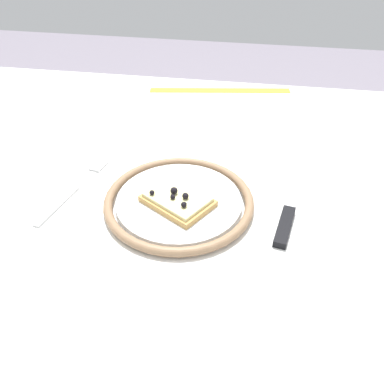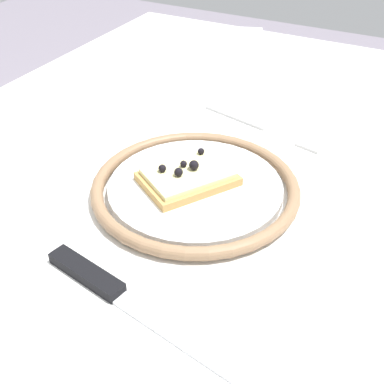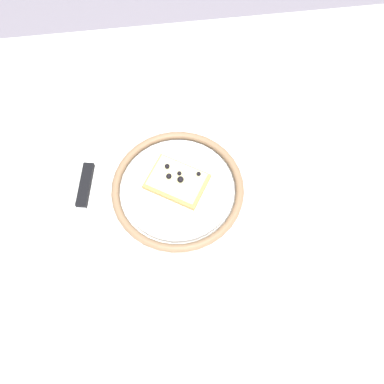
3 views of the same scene
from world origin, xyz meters
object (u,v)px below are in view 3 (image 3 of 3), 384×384
(dining_table, at_px, (181,224))
(knife, at_px, (82,201))
(pizza_slice_near, at_px, (177,181))
(plate, at_px, (179,188))
(fork, at_px, (277,185))

(dining_table, height_order, knife, knife)
(knife, bearing_deg, pizza_slice_near, -176.21)
(plate, bearing_deg, dining_table, 85.72)
(dining_table, bearing_deg, pizza_slice_near, -89.71)
(knife, xyz_separation_m, fork, (-0.37, 0.01, -0.00))
(pizza_slice_near, bearing_deg, dining_table, 90.29)
(knife, bearing_deg, dining_table, 167.59)
(plate, distance_m, knife, 0.18)
(pizza_slice_near, height_order, fork, pizza_slice_near)
(pizza_slice_near, bearing_deg, fork, 173.13)
(plate, xyz_separation_m, pizza_slice_near, (0.00, -0.01, 0.01))
(dining_table, relative_size, plate, 4.79)
(pizza_slice_near, relative_size, fork, 0.66)
(pizza_slice_near, distance_m, fork, 0.19)
(dining_table, relative_size, fork, 5.98)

